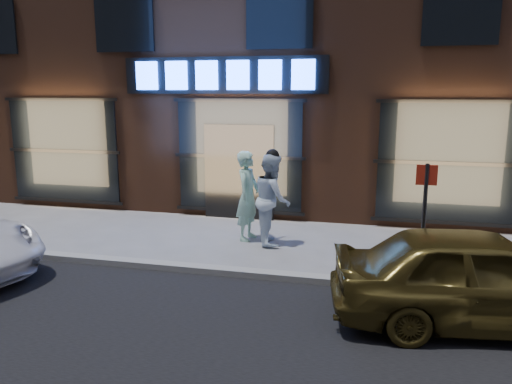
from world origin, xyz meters
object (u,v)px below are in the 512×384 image
man_cap (272,199)px  sign_post (424,213)px  man_bowtie (248,196)px  gold_sedan (482,278)px

man_cap → sign_post: sign_post is taller
man_bowtie → man_cap: (0.58, -0.16, -0.01)m
man_bowtie → sign_post: sign_post is taller
man_bowtie → sign_post: 3.99m
man_cap → gold_sedan: size_ratio=0.47×
gold_sedan → sign_post: sign_post is taller
gold_sedan → man_bowtie: bearing=44.0°
man_bowtie → man_cap: size_ratio=1.01×
man_cap → sign_post: bearing=-138.9°
sign_post → gold_sedan: bearing=-63.2°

